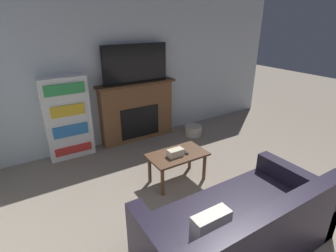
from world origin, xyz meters
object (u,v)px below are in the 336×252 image
object	(u,v)px
tv	(136,64)
couch	(239,228)
fireplace	(137,111)
bookshelf	(68,118)
coffee_table	(177,158)
storage_basket	(193,130)

from	to	relation	value
tv	couch	world-z (taller)	tv
fireplace	bookshelf	world-z (taller)	bookshelf
coffee_table	storage_basket	xyz separation A→B (m)	(1.17, 1.17, -0.27)
couch	coffee_table	distance (m)	1.36
tv	couch	size ratio (longest dim) A/B	0.63
tv	bookshelf	distance (m)	1.49
bookshelf	storage_basket	bearing A→B (deg)	-10.35
tv	coffee_table	bearing A→B (deg)	-95.53
fireplace	coffee_table	world-z (taller)	fireplace
coffee_table	couch	bearing A→B (deg)	-96.48
bookshelf	storage_basket	world-z (taller)	bookshelf
fireplace	couch	xyz separation A→B (m)	(-0.31, -2.97, -0.29)
tv	couch	bearing A→B (deg)	-95.96
bookshelf	coffee_table	bearing A→B (deg)	-54.94
storage_basket	couch	bearing A→B (deg)	-117.70
fireplace	storage_basket	world-z (taller)	fireplace
fireplace	bookshelf	xyz separation A→B (m)	(-1.27, -0.02, 0.12)
bookshelf	storage_basket	xyz separation A→B (m)	(2.29, -0.42, -0.59)
couch	storage_basket	size ratio (longest dim) A/B	5.67
coffee_table	fireplace	bearing A→B (deg)	84.54
bookshelf	tv	bearing A→B (deg)	0.15
couch	storage_basket	bearing A→B (deg)	62.30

